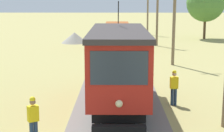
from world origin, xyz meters
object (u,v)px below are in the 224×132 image
Objects in this scene: second_worker at (174,86)px; utility_pole_far at (157,12)px; utility_pole_mid at (174,17)px; track_worker at (33,118)px; freight_car at (117,33)px; tree_right_near at (206,3)px; gravel_pile at (75,38)px; utility_pole_distant at (148,9)px; red_tram at (118,64)px.

utility_pole_far is at bearing -10.27° from second_worker.
track_worker is at bearing -114.88° from utility_pole_mid.
utility_pole_mid is 11.59m from second_worker.
freight_car is 21.62m from second_worker.
gravel_pile is at bearing -164.02° from tree_right_near.
freight_car is 15.00m from utility_pole_distant.
track_worker is at bearing -112.15° from tree_right_near.
freight_car is 14.72m from tree_right_near.
utility_pole_far is 3.99× the size of track_worker.
utility_pole_mid reaches higher than track_worker.
utility_pole_far is 12.54m from utility_pole_distant.
second_worker is at bearing -105.71° from tree_right_near.
freight_car is 2.91× the size of track_worker.
utility_pole_mid is 18.01m from track_worker.
utility_pole_mid reaches higher than utility_pole_distant.
freight_car is 5.13m from utility_pole_far.
freight_car is 0.71× the size of utility_pole_mid.
second_worker reaches higher than gravel_pile.
red_tram reaches higher than track_worker.
second_worker is 0.25× the size of tree_right_near.
tree_right_near is at bearing 15.98° from gravel_pile.
freight_car reaches higher than second_worker.
utility_pole_mid is 1.03× the size of utility_pole_far.
track_worker is at bearing -100.44° from utility_pole_distant.
utility_pole_distant is 3.97× the size of track_worker.
second_worker is (2.75, -21.43, -0.57)m from freight_car.
red_tram is at bearing -110.28° from utility_pole_mid.
track_worker and second_worker have the same top height.
utility_pole_distant reaches higher than second_worker.
second_worker is (2.75, 0.70, -1.21)m from red_tram.
red_tram is 1.21× the size of tree_right_near.
gravel_pile is 26.86m from second_worker.
utility_pole_mid is 2.33× the size of gravel_pile.
red_tram is 12.72m from utility_pole_mid.
freight_car is at bearing -141.63° from tree_right_near.
tree_right_near reaches higher than gravel_pile.
utility_pole_far reaches higher than gravel_pile.
second_worker is at bearing -73.26° from gravel_pile.
track_worker is 7.71m from second_worker.
freight_car is at bearing 113.03° from utility_pole_mid.
red_tram is 24.23m from utility_pole_far.
tree_right_near reaches higher than second_worker.
freight_car is 26.64m from track_worker.
freight_car is at bearing 1.07° from second_worker.
gravel_pile is 1.76× the size of second_worker.
utility_pole_mid reaches higher than red_tram.
tree_right_near is (16.28, 4.66, 3.98)m from gravel_pile.
second_worker is at bearing -92.62° from utility_pole_distant.
utility_pole_distant is at bearing 142.77° from tree_right_near.
utility_pole_far is 1.01× the size of tree_right_near.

